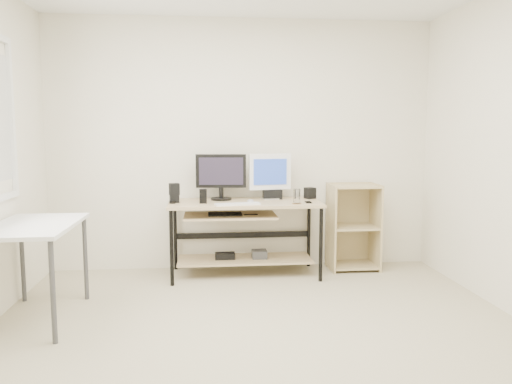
{
  "coord_description": "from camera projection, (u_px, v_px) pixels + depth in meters",
  "views": [
    {
      "loc": [
        -0.38,
        -3.24,
        1.43
      ],
      "look_at": [
        0.08,
        1.3,
        0.89
      ],
      "focal_mm": 35.0,
      "sensor_mm": 36.0,
      "label": 1
    }
  ],
  "objects": [
    {
      "name": "shelf_unit",
      "position": [
        352.0,
        226.0,
        5.27
      ],
      "size": [
        0.5,
        0.4,
        0.9
      ],
      "color": "#CAB57E",
      "rests_on": "ground"
    },
    {
      "name": "desk",
      "position": [
        242.0,
        222.0,
        4.98
      ],
      "size": [
        1.5,
        0.65,
        0.75
      ],
      "color": "tan",
      "rests_on": "ground"
    },
    {
      "name": "coaster",
      "position": [
        297.0,
        204.0,
        4.8
      ],
      "size": [
        0.1,
        0.1,
        0.01
      ],
      "primitive_type": "cylinder",
      "rotation": [
        0.0,
        0.0,
        0.08
      ],
      "color": "olive",
      "rests_on": "desk"
    },
    {
      "name": "side_table",
      "position": [
        34.0,
        234.0,
        3.76
      ],
      "size": [
        0.6,
        1.0,
        0.75
      ],
      "color": "white",
      "rests_on": "ground"
    },
    {
      "name": "white_imac",
      "position": [
        270.0,
        173.0,
        5.1
      ],
      "size": [
        0.44,
        0.14,
        0.47
      ],
      "rotation": [
        0.0,
        0.0,
        0.18
      ],
      "color": "silver",
      "rests_on": "desk"
    },
    {
      "name": "audio_controller",
      "position": [
        203.0,
        196.0,
        4.82
      ],
      "size": [
        0.07,
        0.05,
        0.14
      ],
      "primitive_type": "cube",
      "rotation": [
        0.0,
        0.0,
        0.1
      ],
      "color": "black",
      "rests_on": "desk"
    },
    {
      "name": "smartphone",
      "position": [
        308.0,
        202.0,
        4.88
      ],
      "size": [
        0.06,
        0.11,
        0.01
      ],
      "primitive_type": "cube",
      "rotation": [
        0.0,
        0.0,
        -0.05
      ],
      "color": "black",
      "rests_on": "desk"
    },
    {
      "name": "drinking_glass",
      "position": [
        297.0,
        196.0,
        4.79
      ],
      "size": [
        0.07,
        0.07,
        0.14
      ],
      "primitive_type": "cylinder",
      "rotation": [
        0.0,
        0.0,
        0.08
      ],
      "color": "white",
      "rests_on": "coaster"
    },
    {
      "name": "speaker_left",
      "position": [
        174.0,
        192.0,
        4.88
      ],
      "size": [
        0.11,
        0.11,
        0.19
      ],
      "rotation": [
        0.0,
        0.0,
        0.22
      ],
      "color": "black",
      "rests_on": "desk"
    },
    {
      "name": "center_speaker",
      "position": [
        272.0,
        195.0,
        5.13
      ],
      "size": [
        0.2,
        0.09,
        0.1
      ],
      "primitive_type": "cube",
      "rotation": [
        0.0,
        0.0,
        0.05
      ],
      "color": "black",
      "rests_on": "desk"
    },
    {
      "name": "room",
      "position": [
        243.0,
        150.0,
        3.28
      ],
      "size": [
        4.01,
        4.01,
        2.62
      ],
      "color": "#BCB091",
      "rests_on": "ground"
    },
    {
      "name": "keyboard",
      "position": [
        238.0,
        204.0,
        4.73
      ],
      "size": [
        0.44,
        0.19,
        0.02
      ],
      "primitive_type": "cube",
      "rotation": [
        0.0,
        0.0,
        0.18
      ],
      "color": "white",
      "rests_on": "desk"
    },
    {
      "name": "speaker_right",
      "position": [
        310.0,
        193.0,
        5.18
      ],
      "size": [
        0.12,
        0.12,
        0.11
      ],
      "primitive_type": "cube",
      "rotation": [
        0.0,
        0.0,
        0.37
      ],
      "color": "black",
      "rests_on": "desk"
    },
    {
      "name": "mouse",
      "position": [
        250.0,
        201.0,
        4.85
      ],
      "size": [
        0.08,
        0.11,
        0.04
      ],
      "primitive_type": "ellipsoid",
      "rotation": [
        0.0,
        0.0,
        -0.09
      ],
      "color": "#B4B4B9",
      "rests_on": "desk"
    },
    {
      "name": "black_monitor",
      "position": [
        221.0,
        174.0,
        5.05
      ],
      "size": [
        0.51,
        0.21,
        0.47
      ],
      "rotation": [
        0.0,
        0.0,
        -0.08
      ],
      "color": "black",
      "rests_on": "desk"
    },
    {
      "name": "volume_puck",
      "position": [
        172.0,
        202.0,
        4.82
      ],
      "size": [
        0.07,
        0.07,
        0.03
      ],
      "primitive_type": "cylinder",
      "rotation": [
        0.0,
        0.0,
        0.14
      ],
      "color": "black",
      "rests_on": "desk"
    }
  ]
}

